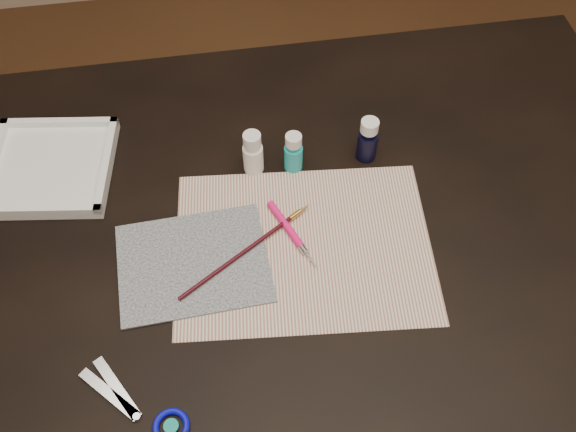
{
  "coord_description": "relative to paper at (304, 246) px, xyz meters",
  "views": [
    {
      "loc": [
        -0.09,
        -0.55,
        1.58
      ],
      "look_at": [
        0.0,
        0.0,
        0.8
      ],
      "focal_mm": 40.0,
      "sensor_mm": 36.0,
      "label": 1
    }
  ],
  "objects": [
    {
      "name": "ground",
      "position": [
        -0.02,
        0.03,
        -0.76
      ],
      "size": [
        3.5,
        3.5,
        0.02
      ],
      "primitive_type": "cube",
      "color": "#422614",
      "rests_on": "ground"
    },
    {
      "name": "table",
      "position": [
        -0.02,
        0.03,
        -0.38
      ],
      "size": [
        1.3,
        0.9,
        0.75
      ],
      "primitive_type": "cube",
      "color": "black",
      "rests_on": "ground"
    },
    {
      "name": "paper",
      "position": [
        0.0,
        0.0,
        0.0
      ],
      "size": [
        0.42,
        0.34,
        0.0
      ],
      "primitive_type": "cube",
      "rotation": [
        0.0,
        0.0,
        -0.1
      ],
      "color": "silver",
      "rests_on": "table"
    },
    {
      "name": "canvas",
      "position": [
        -0.17,
        -0.0,
        0.0
      ],
      "size": [
        0.23,
        0.19,
        0.0
      ],
      "primitive_type": "cube",
      "rotation": [
        0.0,
        0.0,
        0.04
      ],
      "color": "black",
      "rests_on": "paper"
    },
    {
      "name": "paint_bottle_white",
      "position": [
        -0.06,
        0.17,
        0.04
      ],
      "size": [
        0.04,
        0.04,
        0.08
      ],
      "primitive_type": "cylinder",
      "rotation": [
        0.0,
        0.0,
        -0.2
      ],
      "color": "white",
      "rests_on": "table"
    },
    {
      "name": "paint_bottle_cyan",
      "position": [
        0.01,
        0.16,
        0.04
      ],
      "size": [
        0.04,
        0.04,
        0.08
      ],
      "primitive_type": "cylinder",
      "rotation": [
        0.0,
        0.0,
        0.33
      ],
      "color": "#1FA4AB",
      "rests_on": "table"
    },
    {
      "name": "paint_bottle_navy",
      "position": [
        0.14,
        0.16,
        0.04
      ],
      "size": [
        0.04,
        0.04,
        0.08
      ],
      "primitive_type": "cylinder",
      "rotation": [
        0.0,
        0.0,
        -0.29
      ],
      "color": "black",
      "rests_on": "table"
    },
    {
      "name": "paintbrush",
      "position": [
        -0.09,
        0.0,
        0.01
      ],
      "size": [
        0.22,
        0.15,
        0.01
      ],
      "primitive_type": null,
      "rotation": [
        0.0,
        0.0,
        0.57
      ],
      "color": "black",
      "rests_on": "canvas"
    },
    {
      "name": "craft_knife",
      "position": [
        -0.01,
        0.02,
        0.01
      ],
      "size": [
        0.06,
        0.14,
        0.01
      ],
      "primitive_type": null,
      "rotation": [
        0.0,
        0.0,
        -1.2
      ],
      "color": "#FF1474",
      "rests_on": "paper"
    },
    {
      "name": "scissors",
      "position": [
        -0.28,
        -0.22,
        0.0
      ],
      "size": [
        0.2,
        0.2,
        0.01
      ],
      "primitive_type": null,
      "rotation": [
        0.0,
        0.0,
        2.34
      ],
      "color": "silver",
      "rests_on": "table"
    },
    {
      "name": "palette_tray",
      "position": [
        -0.39,
        0.22,
        0.01
      ],
      "size": [
        0.23,
        0.23,
        0.02
      ],
      "primitive_type": "cube",
      "rotation": [
        0.0,
        0.0,
        -0.14
      ],
      "color": "white",
      "rests_on": "table"
    }
  ]
}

